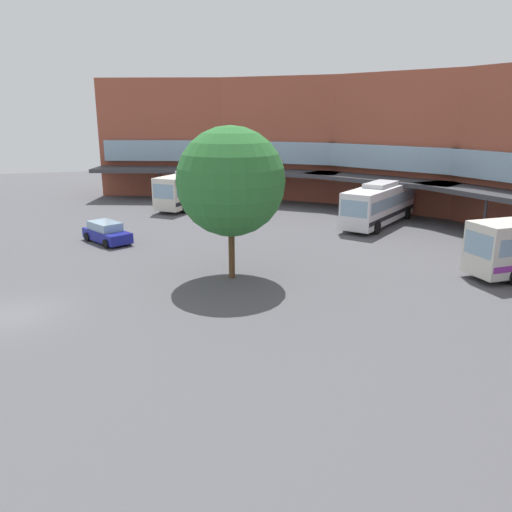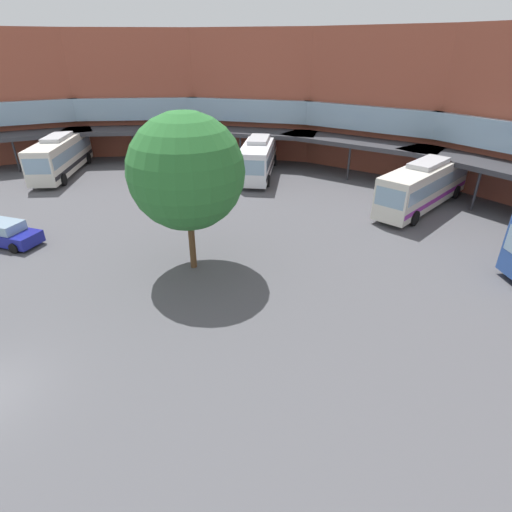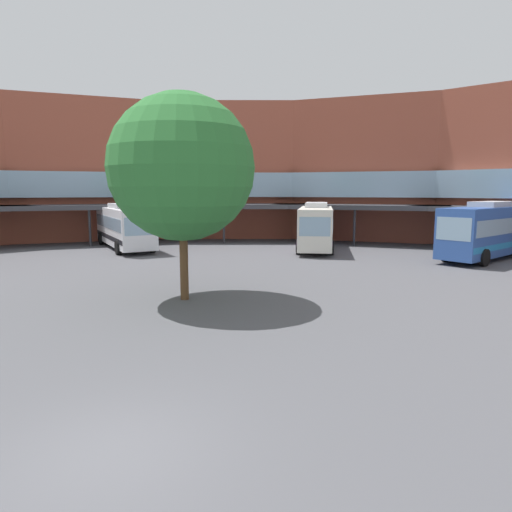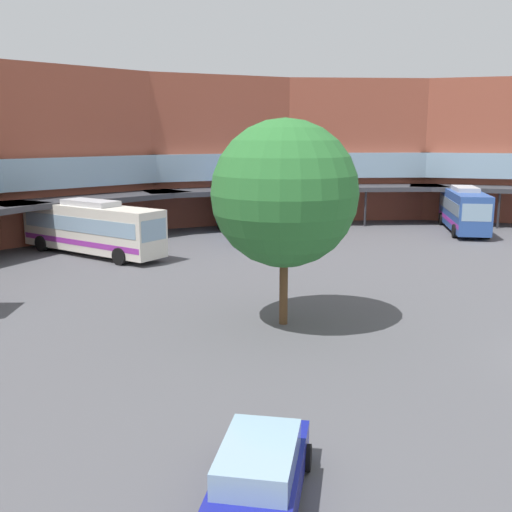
{
  "view_description": "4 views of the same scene",
  "coord_description": "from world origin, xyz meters",
  "px_view_note": "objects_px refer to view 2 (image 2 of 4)",
  "views": [
    {
      "loc": [
        25.31,
        4.07,
        9.36
      ],
      "look_at": [
        -2.65,
        13.03,
        1.11
      ],
      "focal_mm": 35.9,
      "sensor_mm": 36.0,
      "label": 1
    },
    {
      "loc": [
        14.8,
        -0.64,
        11.55
      ],
      "look_at": [
        1.15,
        13.04,
        1.43
      ],
      "focal_mm": 28.48,
      "sensor_mm": 36.0,
      "label": 2
    },
    {
      "loc": [
        3.89,
        -6.97,
        4.7
      ],
      "look_at": [
        0.11,
        15.22,
        1.43
      ],
      "focal_mm": 31.74,
      "sensor_mm": 36.0,
      "label": 3
    },
    {
      "loc": [
        -23.11,
        -2.14,
        8.06
      ],
      "look_at": [
        0.07,
        14.72,
        2.19
      ],
      "focal_mm": 41.9,
      "sensor_mm": 36.0,
      "label": 4
    }
  ],
  "objects_px": {
    "bus_4": "(425,184)",
    "parked_car": "(5,233)",
    "bus_0": "(61,155)",
    "bus_3": "(259,156)",
    "plaza_tree": "(186,172)"
  },
  "relations": [
    {
      "from": "bus_0",
      "to": "bus_3",
      "type": "height_order",
      "value": "bus_0"
    },
    {
      "from": "bus_3",
      "to": "bus_0",
      "type": "bearing_deg",
      "value": -84.01
    },
    {
      "from": "plaza_tree",
      "to": "bus_4",
      "type": "bearing_deg",
      "value": 75.25
    },
    {
      "from": "bus_3",
      "to": "plaza_tree",
      "type": "relative_size",
      "value": 1.16
    },
    {
      "from": "bus_0",
      "to": "bus_4",
      "type": "xyz_separation_m",
      "value": [
        29.44,
        16.2,
        -0.03
      ]
    },
    {
      "from": "bus_0",
      "to": "bus_4",
      "type": "distance_m",
      "value": 33.6
    },
    {
      "from": "bus_3",
      "to": "parked_car",
      "type": "xyz_separation_m",
      "value": [
        -0.56,
        -22.68,
        -1.11
      ]
    },
    {
      "from": "bus_0",
      "to": "plaza_tree",
      "type": "xyz_separation_m",
      "value": [
        24.5,
        -2.56,
        3.72
      ]
    },
    {
      "from": "bus_0",
      "to": "bus_3",
      "type": "distance_m",
      "value": 19.43
    },
    {
      "from": "bus_0",
      "to": "bus_3",
      "type": "xyz_separation_m",
      "value": [
        14.02,
        13.44,
        -0.07
      ]
    },
    {
      "from": "plaza_tree",
      "to": "bus_0",
      "type": "bearing_deg",
      "value": 174.03
    },
    {
      "from": "bus_4",
      "to": "plaza_tree",
      "type": "relative_size",
      "value": 1.34
    },
    {
      "from": "bus_0",
      "to": "parked_car",
      "type": "xyz_separation_m",
      "value": [
        13.46,
        -9.24,
        -1.18
      ]
    },
    {
      "from": "bus_4",
      "to": "parked_car",
      "type": "height_order",
      "value": "bus_4"
    },
    {
      "from": "bus_3",
      "to": "parked_car",
      "type": "distance_m",
      "value": 22.71
    }
  ]
}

